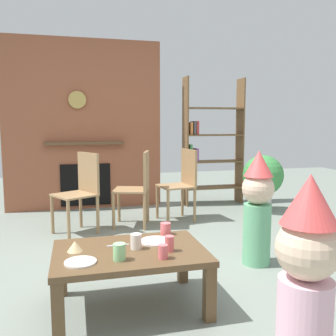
{
  "coord_description": "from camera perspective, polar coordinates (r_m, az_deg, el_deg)",
  "views": [
    {
      "loc": [
        -0.67,
        -2.85,
        1.23
      ],
      "look_at": [
        0.15,
        0.4,
        0.82
      ],
      "focal_mm": 39.43,
      "sensor_mm": 36.0,
      "label": 1
    }
  ],
  "objects": [
    {
      "name": "table_fork",
      "position": [
        2.6,
        -7.73,
        -11.77
      ],
      "size": [
        0.15,
        0.02,
        0.01
      ],
      "primitive_type": "cube",
      "rotation": [
        0.0,
        0.0,
        0.04
      ],
      "color": "silver",
      "rests_on": "coffee_table"
    },
    {
      "name": "birthday_cake_slice",
      "position": [
        2.54,
        -14.19,
        -11.63
      ],
      "size": [
        0.1,
        0.1,
        0.07
      ],
      "primitive_type": "cone",
      "color": "#EAC68C",
      "rests_on": "coffee_table"
    },
    {
      "name": "dining_chair_middle",
      "position": [
        4.4,
        -4.56,
        -2.48
      ],
      "size": [
        0.5,
        0.5,
        0.9
      ],
      "rotation": [
        0.0,
        0.0,
        2.85
      ],
      "color": "#9E7A51",
      "rests_on": "ground_plane"
    },
    {
      "name": "paper_cup_center",
      "position": [
        2.33,
        -7.53,
        -12.73
      ],
      "size": [
        0.08,
        0.08,
        0.1
      ],
      "primitive_type": "cylinder",
      "color": "#8CD18C",
      "rests_on": "coffee_table"
    },
    {
      "name": "coffee_table",
      "position": [
        2.53,
        -5.9,
        -13.78
      ],
      "size": [
        1.0,
        0.68,
        0.4
      ],
      "color": "brown",
      "rests_on": "ground_plane"
    },
    {
      "name": "paper_cup_near_right",
      "position": [
        2.81,
        -0.38,
        -9.36
      ],
      "size": [
        0.08,
        0.08,
        0.09
      ],
      "primitive_type": "cylinder",
      "color": "#E5666B",
      "rests_on": "coffee_table"
    },
    {
      "name": "paper_cup_near_left",
      "position": [
        2.34,
        -0.78,
        -12.8
      ],
      "size": [
        0.06,
        0.06,
        0.09
      ],
      "primitive_type": "cylinder",
      "color": "#E5666B",
      "rests_on": "coffee_table"
    },
    {
      "name": "brick_fireplace_feature",
      "position": [
        5.45,
        -12.86,
        6.39
      ],
      "size": [
        2.2,
        0.28,
        2.4
      ],
      "color": "#935138",
      "rests_on": "ground_plane"
    },
    {
      "name": "paper_cup_far_left",
      "position": [
        2.46,
        0.2,
        -11.6
      ],
      "size": [
        0.06,
        0.06,
        0.1
      ],
      "primitive_type": "cylinder",
      "color": "#E5666B",
      "rests_on": "coffee_table"
    },
    {
      "name": "ground_plane",
      "position": [
        3.18,
        -0.88,
        -15.85
      ],
      "size": [
        12.0,
        12.0,
        0.0
      ],
      "primitive_type": "plane",
      "color": "gray"
    },
    {
      "name": "paper_plate_rear",
      "position": [
        2.34,
        -13.39,
        -13.97
      ],
      "size": [
        0.19,
        0.19,
        0.01
      ],
      "primitive_type": "cylinder",
      "color": "white",
      "rests_on": "coffee_table"
    },
    {
      "name": "dining_chair_right",
      "position": [
        4.68,
        2.22,
        -1.89
      ],
      "size": [
        0.46,
        0.46,
        0.9
      ],
      "rotation": [
        0.0,
        0.0,
        3.3
      ],
      "color": "#9E7A51",
      "rests_on": "ground_plane"
    },
    {
      "name": "paper_plate_front",
      "position": [
        2.65,
        -1.92,
        -11.23
      ],
      "size": [
        0.22,
        0.22,
        0.01
      ],
      "primitive_type": "cylinder",
      "color": "white",
      "rests_on": "coffee_table"
    },
    {
      "name": "child_with_cone_hat",
      "position": [
        1.82,
        20.57,
        -15.98
      ],
      "size": [
        0.28,
        0.28,
        1.02
      ],
      "rotation": [
        0.0,
        0.0,
        2.15
      ],
      "color": "#EAB2C6",
      "rests_on": "ground_plane"
    },
    {
      "name": "potted_plant_tall",
      "position": [
        5.28,
        14.47,
        -1.45
      ],
      "size": [
        0.56,
        0.56,
        0.79
      ],
      "color": "beige",
      "rests_on": "ground_plane"
    },
    {
      "name": "dining_chair_left",
      "position": [
        4.25,
        -13.22,
        -2.97
      ],
      "size": [
        0.55,
        0.55,
        0.9
      ],
      "rotation": [
        0.0,
        0.0,
        3.66
      ],
      "color": "#9E7A51",
      "rests_on": "ground_plane"
    },
    {
      "name": "child_in_pink",
      "position": [
        3.3,
        13.68,
        -5.56
      ],
      "size": [
        0.28,
        0.28,
        1.0
      ],
      "rotation": [
        0.0,
        0.0,
        -2.75
      ],
      "color": "#66B27F",
      "rests_on": "ground_plane"
    },
    {
      "name": "bookshelf",
      "position": [
        5.62,
        6.31,
        3.41
      ],
      "size": [
        0.9,
        0.28,
        1.9
      ],
      "color": "brown",
      "rests_on": "ground_plane"
    },
    {
      "name": "paper_cup_far_right",
      "position": [
        2.51,
        -4.96,
        -11.23
      ],
      "size": [
        0.07,
        0.07,
        0.1
      ],
      "primitive_type": "cylinder",
      "color": "silver",
      "rests_on": "coffee_table"
    }
  ]
}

